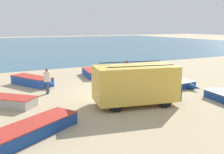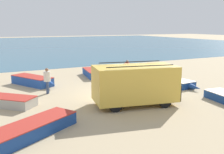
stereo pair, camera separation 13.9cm
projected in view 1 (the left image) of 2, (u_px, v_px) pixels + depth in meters
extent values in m
plane|color=tan|center=(122.00, 93.00, 17.70)|extent=(200.00, 200.00, 0.00)
cube|color=#33607A|center=(16.00, 45.00, 63.05)|extent=(120.00, 80.00, 0.01)
cube|color=gold|center=(135.00, 83.00, 14.84)|extent=(4.95, 3.06, 1.97)
cube|color=black|center=(172.00, 90.00, 15.58)|extent=(0.49, 2.00, 0.89)
cube|color=#1E232D|center=(172.00, 71.00, 15.35)|extent=(0.44, 1.91, 0.63)
cylinder|color=black|center=(151.00, 93.00, 16.32)|extent=(0.74, 0.36, 0.71)
cylinder|color=black|center=(165.00, 101.00, 14.49)|extent=(0.74, 0.36, 0.71)
cylinder|color=black|center=(107.00, 96.00, 15.55)|extent=(0.74, 0.36, 0.71)
cylinder|color=black|center=(116.00, 106.00, 13.72)|extent=(0.74, 0.36, 0.71)
cylinder|color=black|center=(130.00, 62.00, 15.44)|extent=(3.71, 0.79, 0.05)
cylinder|color=black|center=(141.00, 66.00, 13.82)|extent=(3.71, 0.79, 0.05)
cube|color=navy|center=(30.00, 131.00, 10.63)|extent=(4.53, 3.37, 0.53)
cube|color=#B22D23|center=(29.00, 126.00, 10.59)|extent=(0.76, 1.11, 0.05)
cube|color=#B22D23|center=(29.00, 124.00, 10.57)|extent=(4.57, 3.40, 0.04)
cube|color=#234CA3|center=(94.00, 73.00, 23.53)|extent=(1.98, 3.46, 0.57)
cone|color=#234CA3|center=(89.00, 70.00, 25.38)|extent=(0.65, 0.80, 0.54)
cube|color=#B22D23|center=(94.00, 71.00, 23.48)|extent=(1.37, 0.42, 0.05)
cube|color=#B22D23|center=(94.00, 70.00, 23.47)|extent=(2.00, 3.49, 0.04)
cone|color=navy|center=(208.00, 91.00, 17.29)|extent=(0.53, 0.80, 0.44)
cube|color=#234CA3|center=(156.00, 69.00, 25.49)|extent=(3.87, 3.97, 0.62)
cone|color=#234CA3|center=(152.00, 73.00, 23.26)|extent=(1.01, 1.02, 0.59)
cube|color=silver|center=(156.00, 67.00, 25.44)|extent=(1.27, 1.21, 0.05)
cube|color=silver|center=(156.00, 66.00, 25.42)|extent=(3.91, 4.01, 0.04)
cube|color=navy|center=(168.00, 81.00, 20.49)|extent=(1.85, 4.43, 0.46)
cone|color=navy|center=(195.00, 87.00, 18.34)|extent=(0.54, 0.99, 0.44)
cube|color=silver|center=(168.00, 79.00, 20.46)|extent=(1.31, 0.34, 0.05)
cube|color=silver|center=(168.00, 78.00, 20.44)|extent=(1.87, 4.47, 0.04)
cube|color=#ADA89E|center=(9.00, 102.00, 14.75)|extent=(3.06, 3.00, 0.52)
cube|color=#B22D23|center=(8.00, 98.00, 14.71)|extent=(0.93, 0.96, 0.05)
cube|color=#B22D23|center=(8.00, 97.00, 14.69)|extent=(3.09, 3.03, 0.04)
cube|color=#234CA3|center=(32.00, 81.00, 20.04)|extent=(2.76, 3.73, 0.64)
cone|color=#234CA3|center=(51.00, 84.00, 18.81)|extent=(0.90, 0.97, 0.61)
cube|color=#B22D23|center=(32.00, 78.00, 19.99)|extent=(1.12, 0.72, 0.05)
cube|color=#B22D23|center=(32.00, 77.00, 19.97)|extent=(2.79, 3.77, 0.04)
cylinder|color=navy|center=(48.00, 87.00, 17.56)|extent=(0.16, 0.16, 0.84)
cylinder|color=navy|center=(47.00, 88.00, 17.39)|extent=(0.16, 0.16, 0.84)
cylinder|color=silver|center=(47.00, 76.00, 17.33)|extent=(0.45, 0.45, 0.66)
sphere|color=#8C664C|center=(47.00, 70.00, 17.24)|extent=(0.23, 0.23, 0.23)
cylinder|color=#38383D|center=(126.00, 75.00, 22.18)|extent=(0.15, 0.15, 0.79)
cylinder|color=#38383D|center=(128.00, 75.00, 22.18)|extent=(0.15, 0.15, 0.79)
cylinder|color=#993833|center=(127.00, 66.00, 22.04)|extent=(0.43, 0.43, 0.63)
sphere|color=#8C664C|center=(127.00, 61.00, 21.96)|extent=(0.21, 0.21, 0.21)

